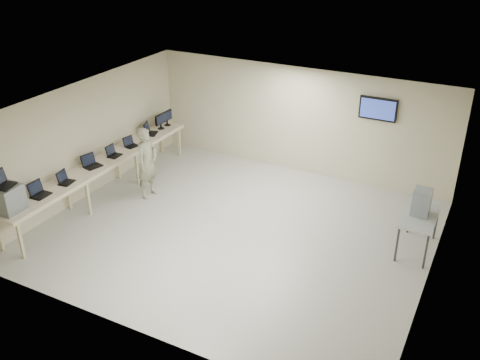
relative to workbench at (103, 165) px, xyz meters
The scene contains 15 objects.
room 3.67m from the workbench, ahead, with size 8.01×7.01×2.81m.
workbench is the anchor object (origin of this frame).
equipment_box 2.68m from the workbench, 91.35° to the right, with size 0.45×0.52×0.54m, color slate.
laptop_on_box 2.75m from the workbench, 92.65° to the right, with size 0.41×0.45×0.31m.
laptop_0 1.93m from the workbench, 91.70° to the right, with size 0.33×0.40×0.30m.
laptop_1 1.24m from the workbench, 89.91° to the right, with size 0.33×0.37×0.27m.
laptop_2 0.36m from the workbench, 99.46° to the right, with size 0.40×0.44×0.30m.
laptop_3 0.42m from the workbench, 90.12° to the left, with size 0.29×0.35×0.26m.
laptop_4 1.08m from the workbench, 89.75° to the left, with size 0.32×0.36×0.25m.
laptop_5 2.01m from the workbench, 92.20° to the left, with size 0.43×0.46×0.30m.
monitor_near 2.47m from the workbench, 90.26° to the left, with size 0.19×0.43×0.42m.
monitor_far 2.77m from the workbench, 90.23° to the left, with size 0.19×0.42×0.42m.
soldier 1.08m from the workbench, 26.80° to the left, with size 0.64×0.42×1.76m, color #5E6351.
side_table 7.27m from the workbench, ahead, with size 0.65×1.39×0.83m.
storage_bins 7.25m from the workbench, ahead, with size 0.34×0.38×0.54m.
Camera 1 is at (4.63, -8.75, 6.19)m, focal length 40.00 mm.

